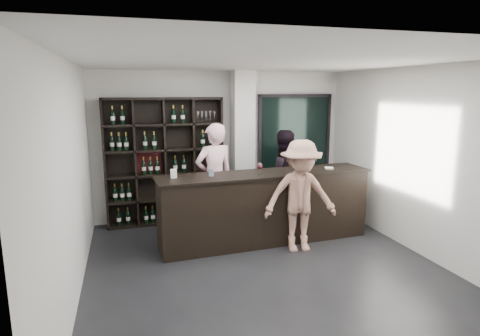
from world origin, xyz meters
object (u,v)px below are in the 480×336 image
object	(u,v)px
wine_shelf	(165,162)
customer	(300,196)
tasting_counter	(265,207)
taster_pink	(214,178)
taster_black	(282,178)

from	to	relation	value
wine_shelf	customer	world-z (taller)	wine_shelf
wine_shelf	customer	size ratio (longest dim) A/B	1.35
wine_shelf	tasting_counter	bearing A→B (deg)	-44.32
tasting_counter	taster_pink	world-z (taller)	taster_pink
tasting_counter	taster_pink	distance (m)	1.10
wine_shelf	taster_pink	xyz separation A→B (m)	(0.80, -0.72, -0.22)
customer	taster_black	bearing A→B (deg)	89.11
wine_shelf	tasting_counter	size ratio (longest dim) A/B	0.66
taster_pink	wine_shelf	bearing A→B (deg)	-54.29
taster_black	wine_shelf	bearing A→B (deg)	-12.27
taster_pink	taster_black	world-z (taller)	taster_pink
taster_pink	customer	bearing A→B (deg)	118.86
tasting_counter	taster_black	world-z (taller)	taster_black
wine_shelf	tasting_counter	distance (m)	2.18
taster_black	customer	world-z (taller)	taster_black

